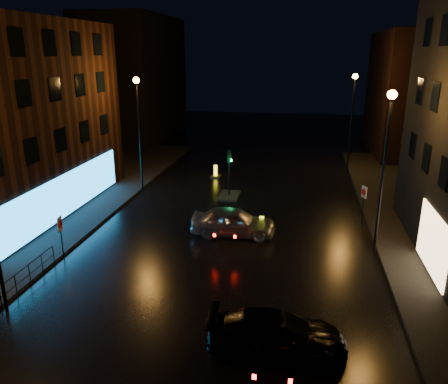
% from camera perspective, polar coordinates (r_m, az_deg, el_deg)
% --- Properties ---
extents(ground, '(120.00, 120.00, 0.00)m').
position_cam_1_polar(ground, '(19.06, -2.78, -14.02)').
color(ground, black).
rests_on(ground, ground).
extents(pavement_left, '(12.00, 44.00, 0.15)m').
position_cam_1_polar(pavement_left, '(31.27, -25.15, -2.52)').
color(pavement_left, black).
rests_on(pavement_left, ground).
extents(building_far_left, '(8.00, 16.00, 14.00)m').
position_cam_1_polar(building_far_left, '(54.54, -11.48, 14.32)').
color(building_far_left, black).
rests_on(building_far_left, ground).
extents(building_far_right, '(8.00, 14.00, 12.00)m').
position_cam_1_polar(building_far_right, '(49.24, 23.83, 11.67)').
color(building_far_right, black).
rests_on(building_far_right, ground).
extents(street_lamp_lfar, '(0.44, 0.44, 8.37)m').
position_cam_1_polar(street_lamp_lfar, '(32.22, -11.11, 9.52)').
color(street_lamp_lfar, black).
rests_on(street_lamp_lfar, ground).
extents(street_lamp_rnear, '(0.44, 0.44, 8.37)m').
position_cam_1_polar(street_lamp_rnear, '(22.59, 20.38, 5.26)').
color(street_lamp_rnear, black).
rests_on(street_lamp_rnear, ground).
extents(street_lamp_rfar, '(0.44, 0.44, 8.37)m').
position_cam_1_polar(street_lamp_rfar, '(38.24, 16.43, 10.41)').
color(street_lamp_rfar, black).
rests_on(street_lamp_rfar, ground).
extents(traffic_signal, '(1.40, 2.40, 3.45)m').
position_cam_1_polar(traffic_signal, '(31.64, 0.68, 0.29)').
color(traffic_signal, black).
rests_on(traffic_signal, ground).
extents(guard_railing, '(0.05, 6.04, 1.00)m').
position_cam_1_polar(guard_railing, '(21.02, -25.65, -10.37)').
color(guard_railing, black).
rests_on(guard_railing, ground).
extents(silver_hatchback, '(4.83, 2.09, 1.62)m').
position_cam_1_polar(silver_hatchback, '(24.94, 1.22, -3.90)').
color(silver_hatchback, '#B8BCC1').
rests_on(silver_hatchback, ground).
extents(dark_sedan, '(4.96, 2.26, 1.41)m').
position_cam_1_polar(dark_sedan, '(16.06, 6.96, -17.91)').
color(dark_sedan, black).
rests_on(dark_sedan, ground).
extents(bollard_near, '(0.72, 1.07, 0.94)m').
position_cam_1_polar(bollard_near, '(25.70, 4.91, -4.75)').
color(bollard_near, black).
rests_on(bollard_near, ground).
extents(bollard_far, '(0.81, 1.18, 1.01)m').
position_cam_1_polar(bollard_far, '(36.71, -1.10, 2.32)').
color(bollard_far, black).
rests_on(bollard_far, ground).
extents(road_sign_left, '(0.16, 0.54, 2.23)m').
position_cam_1_polar(road_sign_left, '(23.37, -20.60, -4.37)').
color(road_sign_left, black).
rests_on(road_sign_left, ground).
extents(road_sign_right, '(0.27, 0.51, 2.23)m').
position_cam_1_polar(road_sign_right, '(28.12, 17.80, -0.38)').
color(road_sign_right, black).
rests_on(road_sign_right, ground).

